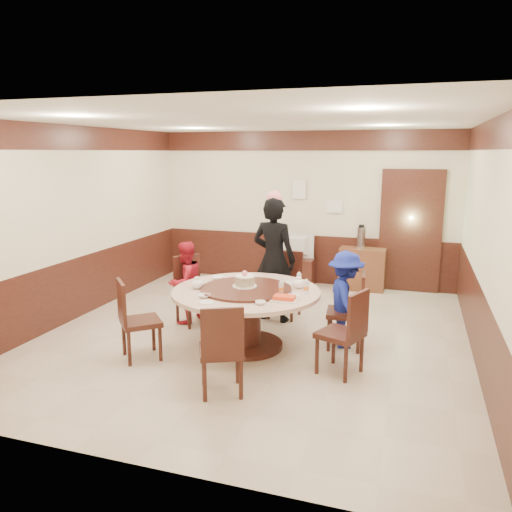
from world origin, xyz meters
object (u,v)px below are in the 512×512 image
(side_cabinet, at_px, (362,269))
(birthday_cake, at_px, (245,281))
(thermos, at_px, (361,238))
(television, at_px, (292,246))
(person_blue, at_px, (345,300))
(shrimp_platter, at_px, (284,299))
(person_standing, at_px, (274,260))
(person_red, at_px, (186,282))
(banquet_table, at_px, (246,307))
(tv_stand, at_px, (292,271))

(side_cabinet, bearing_deg, birthday_cake, -109.56)
(side_cabinet, distance_m, thermos, 0.57)
(television, bearing_deg, person_blue, 116.21)
(shrimp_platter, distance_m, side_cabinet, 3.57)
(person_standing, bearing_deg, person_red, 33.33)
(person_red, xyz_separation_m, side_cabinet, (2.23, 2.57, -0.22))
(shrimp_platter, bearing_deg, thermos, 82.22)
(person_red, bearing_deg, person_standing, 135.56)
(person_blue, relative_size, shrimp_platter, 4.09)
(banquet_table, height_order, thermos, thermos)
(banquet_table, bearing_deg, thermos, 71.89)
(side_cabinet, bearing_deg, banquet_table, -108.77)
(tv_stand, height_order, television, television)
(tv_stand, xyz_separation_m, side_cabinet, (1.29, 0.03, 0.12))
(banquet_table, relative_size, thermos, 4.85)
(shrimp_platter, height_order, side_cabinet, shrimp_platter)
(side_cabinet, bearing_deg, person_blue, -88.31)
(person_red, xyz_separation_m, birthday_cake, (1.11, -0.59, 0.26))
(birthday_cake, xyz_separation_m, tv_stand, (-0.16, 3.13, -0.60))
(person_blue, xyz_separation_m, thermos, (-0.12, 2.79, 0.33))
(person_standing, bearing_deg, television, -72.99)
(thermos, bearing_deg, side_cabinet, 0.00)
(person_red, bearing_deg, person_blue, 107.32)
(banquet_table, bearing_deg, shrimp_platter, -28.14)
(person_standing, height_order, birthday_cake, person_standing)
(tv_stand, xyz_separation_m, television, (-0.00, 0.00, 0.48))
(birthday_cake, bearing_deg, person_blue, 17.16)
(shrimp_platter, height_order, thermos, thermos)
(person_standing, xyz_separation_m, person_blue, (1.14, -0.71, -0.29))
(person_red, distance_m, tv_stand, 2.73)
(tv_stand, bearing_deg, birthday_cake, -86.99)
(person_standing, xyz_separation_m, tv_stand, (-0.23, 2.05, -0.65))
(banquet_table, distance_m, person_blue, 1.25)
(person_standing, bearing_deg, birthday_cake, 96.90)
(banquet_table, bearing_deg, birthday_cake, 126.28)
(person_blue, relative_size, side_cabinet, 1.53)
(person_blue, bearing_deg, side_cabinet, -21.05)
(banquet_table, xyz_separation_m, shrimp_platter, (0.57, -0.30, 0.24))
(birthday_cake, bearing_deg, side_cabinet, 70.44)
(person_standing, distance_m, person_red, 1.31)
(birthday_cake, distance_m, shrimp_platter, 0.70)
(person_red, bearing_deg, birthday_cake, 84.60)
(banquet_table, relative_size, person_blue, 1.50)
(person_red, height_order, tv_stand, person_red)
(side_cabinet, bearing_deg, thermos, 180.00)
(shrimp_platter, height_order, television, television)
(birthday_cake, xyz_separation_m, shrimp_platter, (0.60, -0.35, -0.07))
(person_standing, xyz_separation_m, person_red, (-1.17, -0.49, -0.31))
(person_red, relative_size, television, 1.51)
(shrimp_platter, relative_size, television, 0.38)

